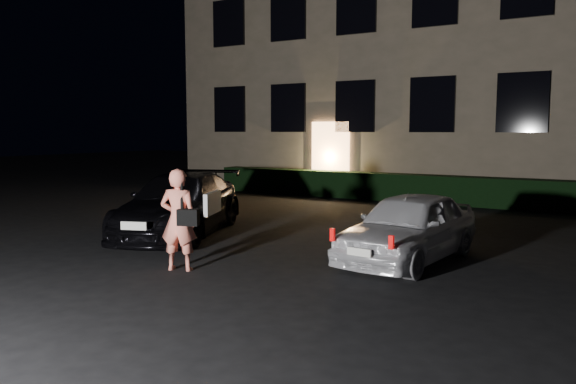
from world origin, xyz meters
The scene contains 6 objects.
ground centered at (0.00, 0.00, 0.00)m, with size 80.00×80.00×0.00m, color black.
building centered at (0.00, 14.99, 6.00)m, with size 20.00×8.11×12.00m.
hedge centered at (0.00, 10.50, 0.42)m, with size 15.00×0.70×0.85m, color black.
sedan centered at (-2.86, 2.64, 0.64)m, with size 3.32×4.77×1.28m.
hatch centered at (2.15, 2.77, 0.59)m, with size 1.71×3.56×1.17m.
man centered at (-0.73, 0.26, 0.81)m, with size 0.75×0.58×1.62m.
Camera 1 is at (5.27, -6.30, 2.21)m, focal length 35.00 mm.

